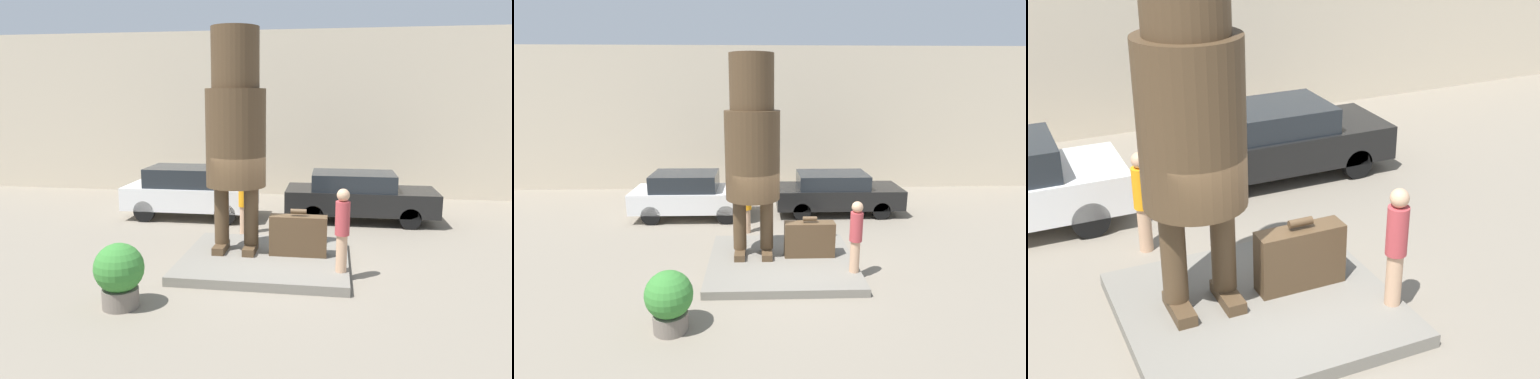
% 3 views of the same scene
% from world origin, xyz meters
% --- Properties ---
extents(ground_plane, '(60.00, 60.00, 0.00)m').
position_xyz_m(ground_plane, '(0.00, 0.00, 0.00)').
color(ground_plane, gray).
extents(pedestal, '(3.82, 3.48, 0.20)m').
position_xyz_m(pedestal, '(0.00, 0.00, 0.10)').
color(pedestal, slate).
rests_on(pedestal, ground_plane).
extents(building_backdrop, '(28.00, 0.60, 6.39)m').
position_xyz_m(building_backdrop, '(0.00, 8.83, 3.19)').
color(building_backdrop, beige).
rests_on(building_backdrop, ground_plane).
extents(statue_figure, '(1.41, 1.41, 5.20)m').
position_xyz_m(statue_figure, '(-0.75, 0.32, 3.25)').
color(statue_figure, '#4C3823').
rests_on(statue_figure, pedestal).
extents(giant_suitcase, '(1.33, 0.39, 1.10)m').
position_xyz_m(giant_suitcase, '(0.75, 0.18, 0.68)').
color(giant_suitcase, '#4C3823').
rests_on(giant_suitcase, pedestal).
extents(tourist, '(0.30, 0.30, 1.79)m').
position_xyz_m(tourist, '(1.73, -0.82, 1.19)').
color(tourist, tan).
rests_on(tourist, pedestal).
extents(parked_car_white, '(4.16, 1.84, 1.65)m').
position_xyz_m(parked_car_white, '(-3.06, 4.26, 0.86)').
color(parked_car_white, silver).
rests_on(parked_car_white, ground_plane).
extents(parked_car_black, '(4.60, 1.82, 1.54)m').
position_xyz_m(parked_car_black, '(2.32, 4.58, 0.81)').
color(parked_car_black, black).
rests_on(parked_car_black, ground_plane).
extents(planter_pot, '(0.93, 0.93, 1.23)m').
position_xyz_m(planter_pot, '(-2.33, -2.83, 0.66)').
color(planter_pot, '#70665B').
rests_on(planter_pot, ground_plane).
extents(worker_hivis, '(0.30, 0.30, 1.76)m').
position_xyz_m(worker_hivis, '(-0.97, 2.56, 0.97)').
color(worker_hivis, tan).
rests_on(worker_hivis, ground_plane).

